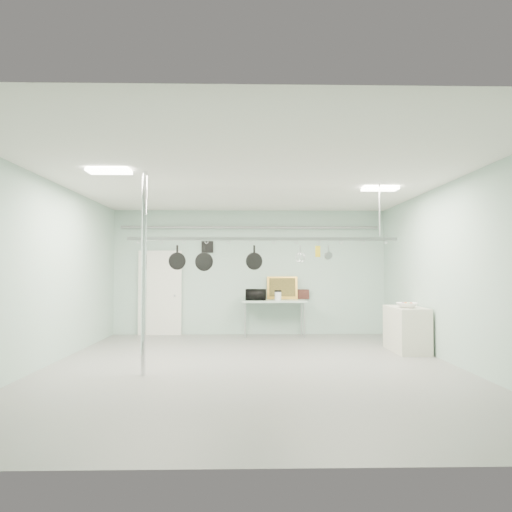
{
  "coord_description": "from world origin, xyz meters",
  "views": [
    {
      "loc": [
        -0.09,
        -7.79,
        1.62
      ],
      "look_at": [
        0.09,
        1.0,
        1.92
      ],
      "focal_mm": 32.0,
      "sensor_mm": 36.0,
      "label": 1
    }
  ],
  "objects_px": {
    "chrome_pole": "(144,273)",
    "coffee_canister": "(278,296)",
    "microwave": "(256,295)",
    "skillet_left": "(177,257)",
    "pot_rack": "(263,237)",
    "skillet_mid": "(204,258)",
    "fruit_bowl": "(407,305)",
    "skillet_right": "(254,257)",
    "prep_table": "(274,303)",
    "side_cabinet": "(406,329)"
  },
  "relations": [
    {
      "from": "chrome_pole",
      "to": "fruit_bowl",
      "type": "distance_m",
      "value": 5.13
    },
    {
      "from": "pot_rack",
      "to": "skillet_right",
      "type": "height_order",
      "value": "pot_rack"
    },
    {
      "from": "skillet_left",
      "to": "skillet_right",
      "type": "height_order",
      "value": "same"
    },
    {
      "from": "chrome_pole",
      "to": "prep_table",
      "type": "distance_m",
      "value": 4.85
    },
    {
      "from": "chrome_pole",
      "to": "fruit_bowl",
      "type": "height_order",
      "value": "chrome_pole"
    },
    {
      "from": "skillet_left",
      "to": "prep_table",
      "type": "bearing_deg",
      "value": 36.3
    },
    {
      "from": "skillet_mid",
      "to": "pot_rack",
      "type": "bearing_deg",
      "value": 12.34
    },
    {
      "from": "chrome_pole",
      "to": "prep_table",
      "type": "relative_size",
      "value": 2.0
    },
    {
      "from": "microwave",
      "to": "fruit_bowl",
      "type": "distance_m",
      "value": 3.75
    },
    {
      "from": "skillet_right",
      "to": "pot_rack",
      "type": "bearing_deg",
      "value": -18.26
    },
    {
      "from": "coffee_canister",
      "to": "fruit_bowl",
      "type": "xyz_separation_m",
      "value": [
        2.39,
        -2.32,
        -0.06
      ]
    },
    {
      "from": "chrome_pole",
      "to": "coffee_canister",
      "type": "xyz_separation_m",
      "value": [
        2.39,
        4.06,
        -0.59
      ]
    },
    {
      "from": "pot_rack",
      "to": "fruit_bowl",
      "type": "bearing_deg",
      "value": 16.38
    },
    {
      "from": "side_cabinet",
      "to": "microwave",
      "type": "distance_m",
      "value": 3.7
    },
    {
      "from": "microwave",
      "to": "skillet_left",
      "type": "relative_size",
      "value": 1.2
    },
    {
      "from": "side_cabinet",
      "to": "fruit_bowl",
      "type": "bearing_deg",
      "value": -106.06
    },
    {
      "from": "prep_table",
      "to": "skillet_left",
      "type": "relative_size",
      "value": 3.89
    },
    {
      "from": "skillet_left",
      "to": "chrome_pole",
      "type": "bearing_deg",
      "value": -136.59
    },
    {
      "from": "skillet_mid",
      "to": "skillet_right",
      "type": "height_order",
      "value": "same"
    },
    {
      "from": "pot_rack",
      "to": "skillet_mid",
      "type": "distance_m",
      "value": 1.11
    },
    {
      "from": "coffee_canister",
      "to": "skillet_right",
      "type": "xyz_separation_m",
      "value": [
        -0.64,
        -3.16,
        0.86
      ]
    },
    {
      "from": "chrome_pole",
      "to": "fruit_bowl",
      "type": "xyz_separation_m",
      "value": [
        4.78,
        1.75,
        -0.65
      ]
    },
    {
      "from": "chrome_pole",
      "to": "side_cabinet",
      "type": "distance_m",
      "value": 5.37
    },
    {
      "from": "skillet_left",
      "to": "skillet_mid",
      "type": "relative_size",
      "value": 0.93
    },
    {
      "from": "prep_table",
      "to": "coffee_canister",
      "type": "relative_size",
      "value": 7.64
    },
    {
      "from": "coffee_canister",
      "to": "fruit_bowl",
      "type": "height_order",
      "value": "coffee_canister"
    },
    {
      "from": "prep_table",
      "to": "skillet_mid",
      "type": "relative_size",
      "value": 3.61
    },
    {
      "from": "skillet_left",
      "to": "skillet_right",
      "type": "xyz_separation_m",
      "value": [
        1.36,
        0.0,
        -0.01
      ]
    },
    {
      "from": "pot_rack",
      "to": "skillet_left",
      "type": "height_order",
      "value": "pot_rack"
    },
    {
      "from": "pot_rack",
      "to": "skillet_mid",
      "type": "bearing_deg",
      "value": 180.0
    },
    {
      "from": "pot_rack",
      "to": "skillet_mid",
      "type": "height_order",
      "value": "pot_rack"
    },
    {
      "from": "fruit_bowl",
      "to": "skillet_left",
      "type": "bearing_deg",
      "value": -169.1
    },
    {
      "from": "side_cabinet",
      "to": "skillet_mid",
      "type": "height_order",
      "value": "skillet_mid"
    },
    {
      "from": "chrome_pole",
      "to": "skillet_right",
      "type": "distance_m",
      "value": 1.98
    },
    {
      "from": "side_cabinet",
      "to": "skillet_left",
      "type": "distance_m",
      "value": 4.82
    },
    {
      "from": "coffee_canister",
      "to": "chrome_pole",
      "type": "bearing_deg",
      "value": -120.44
    },
    {
      "from": "coffee_canister",
      "to": "skillet_right",
      "type": "height_order",
      "value": "skillet_right"
    },
    {
      "from": "fruit_bowl",
      "to": "chrome_pole",
      "type": "bearing_deg",
      "value": -159.92
    },
    {
      "from": "skillet_mid",
      "to": "chrome_pole",
      "type": "bearing_deg",
      "value": -121.26
    },
    {
      "from": "microwave",
      "to": "skillet_left",
      "type": "xyz_separation_m",
      "value": [
        -1.46,
        -3.18,
        0.84
      ]
    },
    {
      "from": "prep_table",
      "to": "pot_rack",
      "type": "distance_m",
      "value": 3.61
    },
    {
      "from": "chrome_pole",
      "to": "skillet_right",
      "type": "relative_size",
      "value": 7.33
    },
    {
      "from": "pot_rack",
      "to": "microwave",
      "type": "distance_m",
      "value": 3.39
    },
    {
      "from": "coffee_canister",
      "to": "skillet_left",
      "type": "relative_size",
      "value": 0.51
    },
    {
      "from": "coffee_canister",
      "to": "skillet_mid",
      "type": "bearing_deg",
      "value": -115.82
    },
    {
      "from": "pot_rack",
      "to": "prep_table",
      "type": "bearing_deg",
      "value": 83.09
    },
    {
      "from": "side_cabinet",
      "to": "coffee_canister",
      "type": "bearing_deg",
      "value": 140.02
    },
    {
      "from": "side_cabinet",
      "to": "coffee_canister",
      "type": "height_order",
      "value": "coffee_canister"
    },
    {
      "from": "skillet_left",
      "to": "skillet_right",
      "type": "distance_m",
      "value": 1.36
    },
    {
      "from": "chrome_pole",
      "to": "pot_rack",
      "type": "relative_size",
      "value": 0.67
    }
  ]
}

